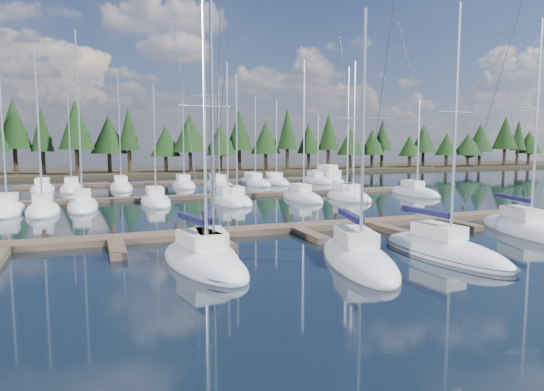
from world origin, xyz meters
name	(u,v)px	position (x,y,z in m)	size (l,w,h in m)	color
ground	(243,209)	(0.00, 30.00, 0.00)	(260.00, 260.00, 0.00)	black
far_shore	(158,171)	(0.00, 90.00, 0.30)	(220.00, 30.00, 0.60)	#30291B
main_dock	(296,229)	(0.00, 17.36, 0.20)	(44.00, 6.13, 0.90)	brown
back_docks	(199,188)	(0.00, 49.58, 0.20)	(50.00, 21.80, 0.40)	brown
front_sailboat_1	(212,258)	(-7.56, 10.64, 0.30)	(3.47, 8.73, 15.28)	silver
front_sailboat_2	(203,261)	(-8.12, 10.29, 0.29)	(4.36, 8.59, 14.33)	silver
front_sailboat_3	(358,258)	(-0.57, 8.11, 0.28)	(5.16, 9.81, 13.33)	silver
front_sailboat_4	(444,251)	(4.70, 7.94, 0.28)	(3.61, 9.47, 14.08)	silver
front_sailboat_5	(526,229)	(14.49, 11.38, 0.29)	(5.35, 10.27, 14.91)	silver
back_sailboat_rows	(207,191)	(-0.01, 44.90, 0.27)	(45.46, 32.04, 17.13)	silver
motor_yacht_right	(326,179)	(21.91, 55.82, 0.49)	(4.04, 9.24, 4.47)	silver
tree_line	(150,136)	(-2.57, 80.17, 7.40)	(184.53, 11.29, 13.33)	black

